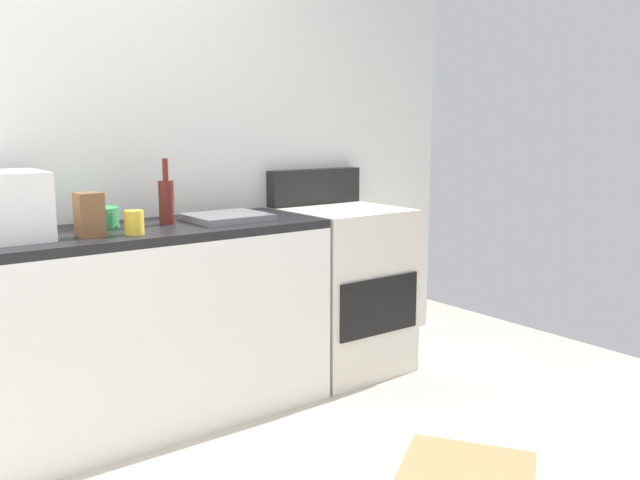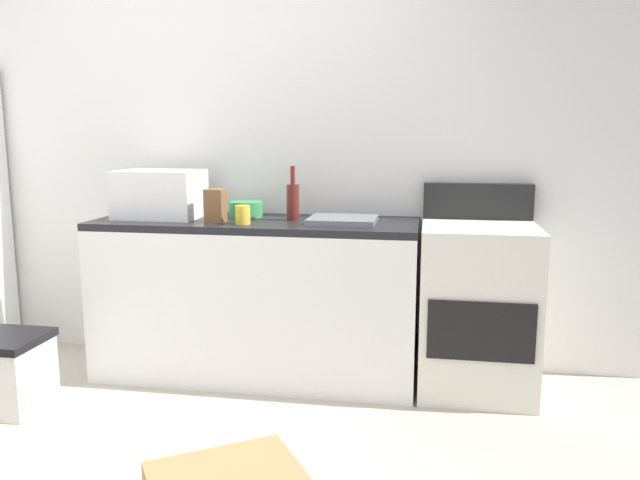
% 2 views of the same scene
% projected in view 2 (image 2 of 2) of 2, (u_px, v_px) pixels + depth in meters
% --- Properties ---
extents(ground_plane, '(6.00, 6.00, 0.00)m').
position_uv_depth(ground_plane, '(107.00, 480.00, 2.53)').
color(ground_plane, '#B2A899').
extents(wall_back, '(5.00, 0.10, 2.60)m').
position_uv_depth(wall_back, '(222.00, 146.00, 3.82)').
color(wall_back, silver).
rests_on(wall_back, ground_plane).
extents(kitchen_counter, '(1.80, 0.60, 0.90)m').
position_uv_depth(kitchen_counter, '(257.00, 298.00, 3.57)').
color(kitchen_counter, white).
rests_on(kitchen_counter, ground_plane).
extents(stove_oven, '(0.60, 0.61, 1.10)m').
position_uv_depth(stove_oven, '(477.00, 306.00, 3.37)').
color(stove_oven, silver).
rests_on(stove_oven, ground_plane).
extents(microwave, '(0.46, 0.34, 0.27)m').
position_uv_depth(microwave, '(160.00, 194.00, 3.57)').
color(microwave, white).
rests_on(microwave, kitchen_counter).
extents(sink_basin, '(0.36, 0.32, 0.03)m').
position_uv_depth(sink_basin, '(343.00, 220.00, 3.39)').
color(sink_basin, slate).
rests_on(sink_basin, kitchen_counter).
extents(wine_bottle, '(0.07, 0.07, 0.30)m').
position_uv_depth(wine_bottle, '(293.00, 201.00, 3.47)').
color(wine_bottle, '#591E19').
rests_on(wine_bottle, kitchen_counter).
extents(coffee_mug, '(0.08, 0.08, 0.10)m').
position_uv_depth(coffee_mug, '(243.00, 215.00, 3.33)').
color(coffee_mug, gold).
rests_on(coffee_mug, kitchen_counter).
extents(knife_block, '(0.10, 0.10, 0.18)m').
position_uv_depth(knife_block, '(215.00, 206.00, 3.40)').
color(knife_block, brown).
rests_on(knife_block, kitchen_counter).
extents(mixing_bowl, '(0.19, 0.19, 0.09)m').
position_uv_depth(mixing_bowl, '(246.00, 209.00, 3.61)').
color(mixing_bowl, '#338C4C').
rests_on(mixing_bowl, kitchen_counter).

